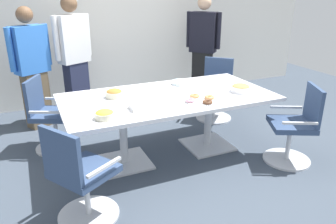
{
  "coord_description": "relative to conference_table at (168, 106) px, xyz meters",
  "views": [
    {
      "loc": [
        -1.44,
        -3.26,
        1.92
      ],
      "look_at": [
        0.0,
        0.0,
        0.55
      ],
      "focal_mm": 34.98,
      "sensor_mm": 36.0,
      "label": 1
    }
  ],
  "objects": [
    {
      "name": "person_standing_1",
      "position": [
        -0.77,
        1.71,
        0.33
      ],
      "size": [
        0.58,
        0.39,
        1.81
      ],
      "rotation": [
        0.0,
        0.0,
        -2.69
      ],
      "color": "#232842",
      "rests_on": "ground"
    },
    {
      "name": "snack_bowl_pretzels",
      "position": [
        -0.58,
        0.19,
        0.17
      ],
      "size": [
        0.19,
        0.19,
        0.1
      ],
      "color": "beige",
      "rests_on": "conference_table"
    },
    {
      "name": "office_chair_0",
      "position": [
        -1.26,
        0.73,
        -0.22
      ],
      "size": [
        0.72,
        0.72,
        0.91
      ],
      "rotation": [
        0.0,
        0.0,
        -2.02
      ],
      "color": "silver",
      "rests_on": "ground"
    },
    {
      "name": "person_standing_2",
      "position": [
        1.42,
        1.72,
        0.31
      ],
      "size": [
        0.48,
        0.5,
        1.78
      ],
      "rotation": [
        0.0,
        0.0,
        -3.95
      ],
      "color": "black",
      "rests_on": "ground"
    },
    {
      "name": "snack_bowl_chips_yellow",
      "position": [
        -0.83,
        -0.39,
        0.17
      ],
      "size": [
        0.19,
        0.19,
        0.09
      ],
      "color": "beige",
      "rests_on": "conference_table"
    },
    {
      "name": "plate_stack",
      "position": [
        0.33,
        0.36,
        0.15
      ],
      "size": [
        0.22,
        0.22,
        0.05
      ],
      "color": "white",
      "rests_on": "conference_table"
    },
    {
      "name": "ground_plane",
      "position": [
        0.0,
        0.0,
        -0.63
      ],
      "size": [
        10.0,
        10.0,
        0.01
      ],
      "primitive_type": "cube",
      "color": "#3D4754"
    },
    {
      "name": "conference_table",
      "position": [
        0.0,
        0.0,
        0.0
      ],
      "size": [
        2.4,
        1.2,
        0.75
      ],
      "color": "silver",
      "rests_on": "ground"
    },
    {
      "name": "back_wall",
      "position": [
        0.0,
        2.4,
        0.77
      ],
      "size": [
        8.0,
        0.1,
        2.8
      ],
      "primitive_type": "cube",
      "color": "white",
      "rests_on": "ground"
    },
    {
      "name": "office_chair_1",
      "position": [
        -1.16,
        -0.8,
        -0.22
      ],
      "size": [
        0.74,
        0.74,
        0.91
      ],
      "rotation": [
        0.0,
        0.0,
        -1.01
      ],
      "color": "silver",
      "rests_on": "ground"
    },
    {
      "name": "person_standing_0",
      "position": [
        -1.36,
        1.56,
        0.25
      ],
      "size": [
        0.58,
        0.4,
        1.69
      ],
      "rotation": [
        0.0,
        0.0,
        -2.65
      ],
      "color": "brown",
      "rests_on": "ground"
    },
    {
      "name": "office_chair_2",
      "position": [
        1.26,
        -0.73,
        -0.22
      ],
      "size": [
        0.72,
        0.72,
        0.91
      ],
      "rotation": [
        0.0,
        0.0,
        1.11
      ],
      "color": "silver",
      "rests_on": "ground"
    },
    {
      "name": "office_chair_3",
      "position": [
        1.15,
        0.81,
        -0.22
      ],
      "size": [
        0.76,
        0.76,
        0.91
      ],
      "rotation": [
        0.0,
        0.0,
        -3.9
      ],
      "color": "silver",
      "rests_on": "ground"
    },
    {
      "name": "napkin_pile",
      "position": [
        -0.44,
        -0.28,
        0.15
      ],
      "size": [
        0.18,
        0.18,
        0.06
      ],
      "primitive_type": "cube",
      "color": "white",
      "rests_on": "conference_table"
    },
    {
      "name": "donut_platter",
      "position": [
        0.25,
        -0.32,
        0.14
      ],
      "size": [
        0.35,
        0.35,
        0.04
      ],
      "color": "white",
      "rests_on": "conference_table"
    },
    {
      "name": "snack_bowl_cookies",
      "position": [
        0.85,
        -0.21,
        0.17
      ],
      "size": [
        0.23,
        0.23,
        0.1
      ],
      "color": "white",
      "rests_on": "conference_table"
    }
  ]
}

